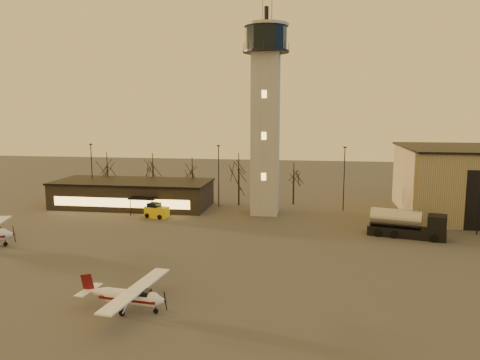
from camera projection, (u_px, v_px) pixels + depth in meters
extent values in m
plane|color=#403D3B|center=(230.00, 284.00, 42.38)|extent=(220.00, 220.00, 0.00)
cube|color=#9C9994|center=(265.00, 135.00, 69.95)|extent=(4.00, 4.00, 24.00)
cylinder|color=black|center=(266.00, 52.00, 68.18)|extent=(6.80, 6.80, 0.30)
cylinder|color=black|center=(266.00, 39.00, 67.91)|extent=(6.00, 6.00, 3.40)
cylinder|color=#9C9994|center=(266.00, 25.00, 67.63)|extent=(6.60, 6.60, 0.40)
cylinder|color=black|center=(266.00, 15.00, 67.43)|extent=(0.70, 0.70, 2.40)
cube|color=black|center=(133.00, 195.00, 76.76)|extent=(25.00, 10.00, 4.00)
cube|color=black|center=(132.00, 182.00, 76.45)|extent=(25.40, 10.40, 0.30)
cube|color=#FBC357|center=(121.00, 203.00, 71.91)|extent=(22.00, 0.08, 1.40)
cube|color=black|center=(143.00, 198.00, 70.19)|extent=(4.00, 2.00, 0.20)
cylinder|color=black|center=(92.00, 174.00, 79.51)|extent=(0.16, 0.16, 10.00)
cube|color=black|center=(91.00, 144.00, 78.78)|extent=(0.50, 0.25, 0.18)
cylinder|color=black|center=(219.00, 177.00, 76.11)|extent=(0.16, 0.16, 10.00)
cube|color=black|center=(218.00, 146.00, 75.38)|extent=(0.50, 0.25, 0.18)
cylinder|color=black|center=(344.00, 179.00, 73.02)|extent=(0.16, 0.16, 10.00)
cube|color=black|center=(345.00, 147.00, 72.29)|extent=(0.50, 0.25, 0.18)
cylinder|color=black|center=(480.00, 196.00, 58.82)|extent=(0.16, 0.16, 10.00)
cylinder|color=black|center=(108.00, 181.00, 85.69)|extent=(0.28, 0.28, 5.74)
cylinder|color=black|center=(192.00, 184.00, 83.25)|extent=(0.28, 0.28, 5.25)
cylinder|color=black|center=(239.00, 187.00, 77.88)|extent=(0.28, 0.28, 6.16)
cylinder|color=black|center=(293.00, 190.00, 78.53)|extent=(0.28, 0.28, 4.97)
cylinder|color=black|center=(153.00, 181.00, 86.42)|extent=(0.28, 0.28, 5.60)
cylinder|color=white|center=(132.00, 297.00, 36.62)|extent=(4.17, 1.59, 1.15)
cone|color=white|center=(160.00, 300.00, 36.00)|extent=(0.91, 1.18, 1.10)
cone|color=white|center=(98.00, 292.00, 37.39)|extent=(2.22, 1.20, 0.97)
cube|color=black|center=(142.00, 294.00, 36.33)|extent=(1.42, 1.07, 0.62)
cube|color=#510B0F|center=(130.00, 298.00, 36.68)|extent=(4.88, 1.70, 0.19)
cube|color=white|center=(136.00, 289.00, 36.41)|extent=(2.38, 9.83, 0.12)
cube|color=white|center=(89.00, 290.00, 37.58)|extent=(1.11, 2.99, 0.07)
cube|color=#510B0F|center=(87.00, 282.00, 37.51)|extent=(1.23, 0.20, 1.50)
cone|color=white|center=(9.00, 234.00, 54.27)|extent=(1.33, 1.58, 1.36)
cube|color=black|center=(406.00, 232.00, 58.39)|extent=(9.59, 4.84, 1.19)
cube|color=black|center=(437.00, 223.00, 56.80)|extent=(2.73, 2.96, 1.95)
cube|color=black|center=(444.00, 221.00, 56.46)|extent=(0.62, 2.02, 1.09)
cylinder|color=#A6A6AB|center=(396.00, 218.00, 58.66)|extent=(6.46, 3.73, 2.28)
cube|color=yellow|center=(157.00, 212.00, 69.08)|extent=(3.70, 2.62, 1.56)
cube|color=black|center=(154.00, 206.00, 69.13)|extent=(1.92, 1.92, 0.89)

